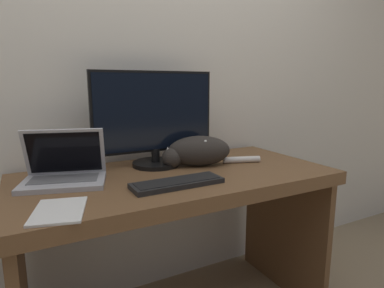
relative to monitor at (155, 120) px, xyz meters
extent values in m
cube|color=silver|center=(0.04, 0.23, 0.30)|extent=(6.40, 0.06, 2.60)
cube|color=brown|center=(0.04, -0.17, -0.26)|extent=(1.41, 0.69, 0.06)
cube|color=brown|center=(0.70, -0.17, -0.65)|extent=(0.04, 0.63, 0.71)
cylinder|color=black|center=(0.00, 0.00, -0.22)|extent=(0.23, 0.23, 0.02)
cylinder|color=black|center=(0.00, 0.00, -0.18)|extent=(0.04, 0.04, 0.06)
cube|color=black|center=(0.00, 0.00, 0.04)|extent=(0.61, 0.02, 0.39)
cube|color=black|center=(0.00, -0.01, 0.04)|extent=(0.58, 0.01, 0.36)
cube|color=#B7B7BC|center=(-0.44, -0.12, -0.22)|extent=(0.36, 0.29, 0.02)
cube|color=slate|center=(-0.44, -0.11, -0.21)|extent=(0.28, 0.18, 0.00)
cube|color=#B7B7BC|center=(-0.42, -0.05, -0.11)|extent=(0.33, 0.16, 0.20)
cube|color=black|center=(-0.42, -0.06, -0.11)|extent=(0.29, 0.14, 0.18)
cube|color=black|center=(-0.04, -0.34, -0.22)|extent=(0.37, 0.13, 0.02)
cube|color=black|center=(-0.04, -0.34, -0.21)|extent=(0.34, 0.10, 0.00)
ellipsoid|color=#332D28|center=(0.19, -0.10, -0.15)|extent=(0.34, 0.23, 0.15)
ellipsoid|color=white|center=(0.20, -0.11, -0.11)|extent=(0.17, 0.15, 0.06)
sphere|color=#332D28|center=(0.05, -0.08, -0.18)|extent=(0.10, 0.10, 0.10)
cone|color=white|center=(0.03, -0.07, -0.14)|extent=(0.04, 0.04, 0.03)
cone|color=white|center=(0.08, -0.08, -0.14)|extent=(0.04, 0.04, 0.03)
cylinder|color=white|center=(0.41, -0.15, -0.21)|extent=(0.19, 0.09, 0.03)
cube|color=white|center=(-0.48, -0.41, -0.22)|extent=(0.20, 0.25, 0.01)
cube|color=gold|center=(0.38, 0.02, -0.21)|extent=(0.05, 0.05, 0.05)
camera|label=1|loc=(-0.56, -1.45, 0.17)|focal=30.00mm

